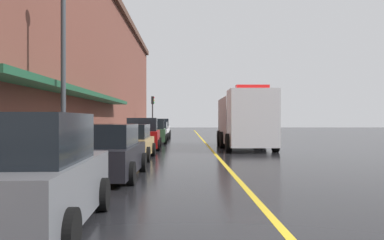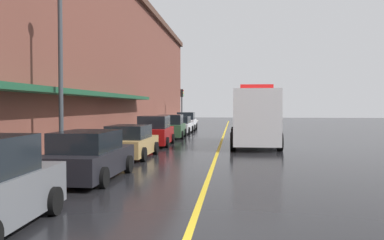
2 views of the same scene
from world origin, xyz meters
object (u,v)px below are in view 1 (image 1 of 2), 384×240
(box_truck, at_px, (244,120))
(parked_car_4, at_px, (153,132))
(parked_car_0, at_px, (30,177))
(parked_car_2, at_px, (129,143))
(parking_meter_1, at_px, (68,141))
(parked_car_1, at_px, (106,153))
(parked_car_5, at_px, (158,131))
(traffic_light_near, at_px, (153,107))
(parked_car_6, at_px, (161,128))
(parked_car_3, at_px, (143,135))
(street_lamp_left, at_px, (63,47))

(box_truck, bearing_deg, parked_car_4, -131.25)
(parked_car_0, distance_m, parked_car_2, 11.52)
(parking_meter_1, bearing_deg, parked_car_1, -31.85)
(parked_car_4, relative_size, parking_meter_1, 3.27)
(parked_car_0, distance_m, parked_car_1, 5.77)
(parked_car_4, xyz_separation_m, parked_car_5, (0.07, 5.14, -0.11))
(parked_car_0, bearing_deg, parked_car_5, -2.35)
(parked_car_4, height_order, traffic_light_near, traffic_light_near)
(parked_car_6, bearing_deg, parked_car_0, 178.30)
(parked_car_2, xyz_separation_m, parked_car_3, (0.02, 5.92, 0.13))
(parked_car_2, xyz_separation_m, parked_car_4, (0.10, 11.97, 0.10))
(box_truck, height_order, street_lamp_left, street_lamp_left)
(parked_car_6, xyz_separation_m, street_lamp_left, (-1.99, -25.57, 3.55))
(parked_car_0, xyz_separation_m, parked_car_4, (0.09, 23.49, -0.03))
(parked_car_1, relative_size, box_truck, 0.54)
(parked_car_4, distance_m, parked_car_6, 10.25)
(parked_car_3, relative_size, street_lamp_left, 0.64)
(parked_car_4, height_order, street_lamp_left, street_lamp_left)
(parked_car_0, distance_m, parked_car_4, 23.49)
(parked_car_3, xyz_separation_m, box_truck, (6.11, 0.71, 0.86))
(parked_car_1, distance_m, street_lamp_left, 4.79)
(street_lamp_left, xyz_separation_m, traffic_light_near, (0.66, 32.38, -1.24))
(parked_car_6, distance_m, parking_meter_1, 27.14)
(parked_car_6, height_order, street_lamp_left, street_lamp_left)
(parked_car_0, xyz_separation_m, parked_car_5, (0.16, 28.63, -0.14))
(parked_car_2, bearing_deg, box_truck, -42.15)
(parked_car_0, bearing_deg, traffic_light_near, -0.25)
(parked_car_1, height_order, parking_meter_1, parked_car_1)
(parked_car_1, distance_m, parked_car_3, 11.67)
(parked_car_0, distance_m, box_truck, 19.17)
(parked_car_2, bearing_deg, parked_car_0, -179.32)
(parked_car_5, height_order, parked_car_6, parked_car_6)
(parked_car_3, distance_m, parked_car_5, 11.20)
(parked_car_4, bearing_deg, parked_car_0, 177.61)
(parked_car_6, bearing_deg, street_lamp_left, 173.96)
(parked_car_6, xyz_separation_m, parking_meter_1, (-1.39, -27.11, 0.21))
(parked_car_3, relative_size, parked_car_6, 0.95)
(traffic_light_near, bearing_deg, street_lamp_left, -91.17)
(parking_meter_1, xyz_separation_m, street_lamp_left, (-0.60, 1.54, 3.34))
(parked_car_6, height_order, parking_meter_1, parked_car_6)
(box_truck, bearing_deg, parked_car_1, -25.72)
(parked_car_4, distance_m, parked_car_5, 5.14)
(parked_car_3, relative_size, parked_car_5, 1.08)
(parked_car_0, distance_m, traffic_light_near, 40.64)
(parked_car_0, xyz_separation_m, parked_car_2, (-0.01, 11.52, -0.13))
(parked_car_2, bearing_deg, parked_car_1, -178.48)
(parked_car_1, xyz_separation_m, parked_car_5, (0.08, 22.87, -0.04))
(parked_car_6, xyz_separation_m, box_truck, (6.05, -15.60, 0.87))
(parking_meter_1, bearing_deg, box_truck, 57.12)
(parked_car_0, bearing_deg, parked_car_6, -2.14)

